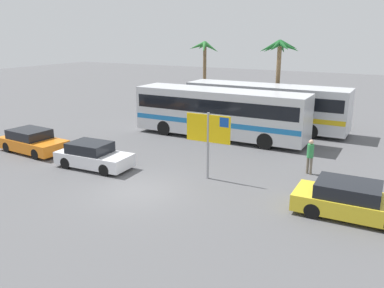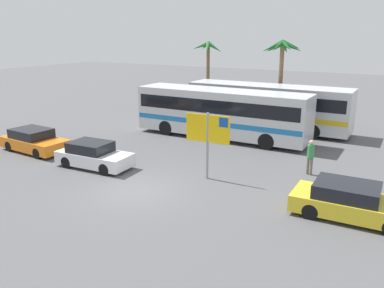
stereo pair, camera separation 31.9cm
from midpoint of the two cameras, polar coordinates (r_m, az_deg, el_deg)
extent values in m
plane|color=#565659|center=(17.67, -8.20, -6.77)|extent=(120.00, 120.00, 0.00)
cube|color=silver|center=(25.99, 3.65, 4.61)|extent=(11.46, 2.60, 2.90)
cube|color=black|center=(25.89, 3.67, 5.81)|extent=(11.00, 2.62, 0.84)
cube|color=#1E70B7|center=(26.09, 3.63, 3.52)|extent=(11.34, 2.62, 0.32)
cylinder|color=black|center=(26.09, 11.79, 1.60)|extent=(1.00, 0.28, 1.00)
cylinder|color=black|center=(23.92, 10.12, 0.41)|extent=(1.00, 0.28, 1.00)
cylinder|color=black|center=(28.87, -1.80, 3.27)|extent=(1.00, 0.28, 1.00)
cylinder|color=black|center=(26.93, -4.33, 2.33)|extent=(1.00, 0.28, 1.00)
cube|color=silver|center=(28.80, 10.17, 5.49)|extent=(11.46, 2.60, 2.90)
cube|color=black|center=(28.71, 10.22, 6.57)|extent=(11.00, 2.62, 0.84)
cube|color=gold|center=(28.89, 10.12, 4.50)|extent=(11.34, 2.62, 0.32)
cylinder|color=black|center=(29.27, 17.40, 2.73)|extent=(1.00, 0.28, 1.00)
cylinder|color=black|center=(27.02, 16.37, 1.77)|extent=(1.00, 0.28, 1.00)
cylinder|color=black|center=(31.37, 4.60, 4.23)|extent=(1.00, 0.28, 1.00)
cylinder|color=black|center=(29.28, 2.71, 3.44)|extent=(1.00, 0.28, 1.00)
cylinder|color=gray|center=(18.52, 1.82, -0.31)|extent=(0.11, 0.11, 3.20)
cube|color=yellow|center=(18.31, 1.84, 2.25)|extent=(2.20, 0.13, 1.30)
cube|color=#1447A8|center=(17.91, 4.18, 3.13)|extent=(0.44, 0.08, 0.44)
cube|color=silver|center=(20.96, -14.30, -2.07)|extent=(4.03, 1.87, 0.64)
cube|color=black|center=(20.95, -14.91, -0.46)|extent=(2.13, 1.64, 0.52)
cylinder|color=black|center=(20.86, -10.34, -2.45)|extent=(0.61, 0.19, 0.60)
cylinder|color=black|center=(19.72, -12.95, -3.68)|extent=(0.61, 0.19, 0.60)
cylinder|color=black|center=(22.34, -15.43, -1.55)|extent=(0.61, 0.19, 0.60)
cylinder|color=black|center=(21.28, -18.12, -2.63)|extent=(0.61, 0.19, 0.60)
cube|color=orange|center=(24.82, -22.21, -0.01)|extent=(4.32, 2.10, 0.64)
cube|color=black|center=(24.88, -22.69, 1.36)|extent=(2.29, 1.82, 0.52)
cylinder|color=black|center=(24.33, -18.77, -0.42)|extent=(0.61, 0.20, 0.60)
cylinder|color=black|center=(23.37, -21.95, -1.38)|extent=(0.61, 0.20, 0.60)
cylinder|color=black|center=(26.37, -22.36, 0.43)|extent=(0.61, 0.20, 0.60)
cylinder|color=black|center=(25.48, -25.42, -0.42)|extent=(0.61, 0.20, 0.60)
cube|color=yellow|center=(16.16, 21.78, -8.12)|extent=(4.44, 1.98, 0.64)
cube|color=black|center=(15.97, 21.05, -6.08)|extent=(2.32, 1.79, 0.52)
cylinder|color=black|center=(17.19, 17.52, -6.95)|extent=(0.60, 0.17, 0.60)
cylinder|color=black|center=(15.59, 16.31, -9.23)|extent=(0.60, 0.17, 0.60)
cylinder|color=#706656|center=(20.30, 15.86, -2.95)|extent=(0.13, 0.13, 0.85)
cylinder|color=#706656|center=(20.21, 16.30, -3.07)|extent=(0.13, 0.13, 0.85)
cylinder|color=#338E4C|center=(20.03, 16.24, -0.96)|extent=(0.32, 0.32, 0.67)
sphere|color=tan|center=(19.91, 16.34, 0.28)|extent=(0.23, 0.23, 0.23)
cylinder|color=brown|center=(30.84, 11.91, 8.30)|extent=(0.32, 0.32, 5.83)
cone|color=#195623|center=(30.33, 13.52, 13.44)|extent=(1.68, 0.64, 1.00)
cone|color=#195623|center=(31.04, 13.43, 13.61)|extent=(1.40, 1.54, 0.88)
cone|color=#195623|center=(31.30, 12.54, 13.39)|extent=(0.50, 1.61, 1.16)
cone|color=#195623|center=(31.03, 11.10, 13.50)|extent=(1.67, 0.90, 1.11)
cone|color=#195623|center=(30.55, 10.82, 13.55)|extent=(1.67, 1.05, 1.05)
cone|color=#195623|center=(29.95, 11.58, 13.58)|extent=(0.68, 1.69, 0.95)
cone|color=#195623|center=(29.93, 12.81, 13.58)|extent=(1.40, 1.54, 0.88)
cylinder|color=brown|center=(38.75, 1.59, 9.87)|extent=(0.32, 0.32, 5.56)
cone|color=#2D7533|center=(38.33, 2.57, 13.69)|extent=(1.60, 0.58, 1.16)
cone|color=#2D7533|center=(39.12, 2.31, 13.85)|extent=(0.79, 1.66, 1.01)
cone|color=#2D7533|center=(39.23, 1.17, 13.90)|extent=(1.53, 1.35, 0.97)
cone|color=#2D7533|center=(38.61, 0.50, 13.90)|extent=(1.64, 1.08, 0.94)
cone|color=#2D7533|center=(37.89, 1.50, 13.74)|extent=(0.98, 1.64, 1.08)
camera|label=1|loc=(0.16, -90.46, -0.13)|focal=37.07mm
camera|label=2|loc=(0.16, 89.54, 0.13)|focal=37.07mm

